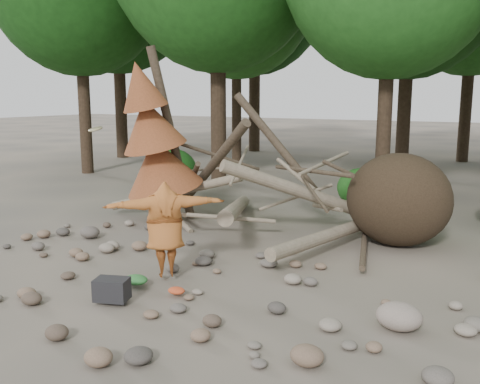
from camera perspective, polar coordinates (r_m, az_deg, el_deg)
The scene contains 12 objects.
ground at distance 9.19m, azimuth -6.35°, elevation -9.94°, with size 120.00×120.00×0.00m, color #514C44.
deadfall_pile at distance 11.85m, azimuth 13.76°, elevation -0.77°, with size 8.55×5.24×3.30m.
dead_conifer at distance 13.23m, azimuth -9.15°, elevation 5.61°, with size 2.06×2.16×4.35m.
bush_left at distance 17.85m, azimuth -7.49°, elevation 2.36°, with size 1.80×1.80×1.44m, color #184B14.
bush_mid at distance 15.62m, azimuth 12.86°, elevation 0.45°, with size 1.40×1.40×1.12m, color #215F1B.
frisbee_thrower at distance 9.25m, azimuth -8.01°, elevation -3.93°, with size 2.65×1.80×2.54m.
backpack at distance 8.59m, azimuth -13.50°, elevation -10.43°, with size 0.51×0.34×0.34m, color black.
cloth_green at distance 9.23m, azimuth -11.02°, elevation -9.46°, with size 0.41×0.34×0.15m, color #2C7031.
cloth_orange at distance 8.73m, azimuth -6.79°, elevation -10.71°, with size 0.28×0.23×0.10m, color #C74622.
boulder_front_right at distance 6.68m, azimuth 7.15°, elevation -16.92°, with size 0.41×0.37×0.25m, color brown.
boulder_mid_right at distance 7.81m, azimuth 16.61°, elevation -12.60°, with size 0.63×0.57×0.38m, color gray.
boulder_mid_left at distance 12.47m, azimuth -15.73°, elevation -4.15°, with size 0.45×0.41×0.27m, color #5B544D.
Camera 1 is at (5.02, -7.01, 3.18)m, focal length 40.00 mm.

